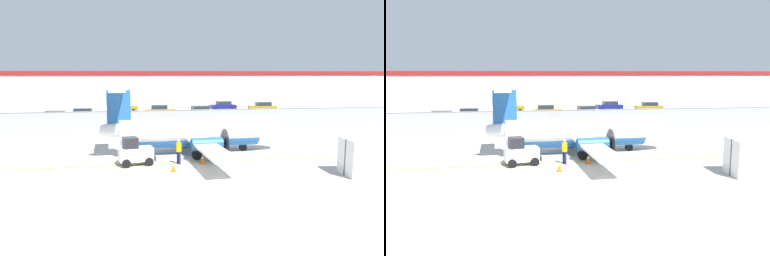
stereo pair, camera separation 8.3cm
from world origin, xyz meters
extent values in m
plane|color=#BCB7AD|center=(0.00, 0.00, 0.00)|extent=(140.00, 140.00, 0.00)
cube|color=yellow|center=(0.00, 2.00, 0.00)|extent=(84.00, 0.20, 0.01)
cube|color=gray|center=(0.00, 18.00, 1.00)|extent=(98.00, 0.04, 2.00)
cylinder|color=slate|center=(0.00, 18.00, 2.05)|extent=(98.00, 0.10, 0.10)
cube|color=#38383A|center=(0.00, 29.50, 0.06)|extent=(98.00, 17.00, 0.12)
cube|color=beige|center=(0.00, 48.00, 3.25)|extent=(91.00, 8.00, 6.50)
cube|color=maroon|center=(0.00, 44.00, 6.10)|extent=(91.00, 0.20, 0.80)
cylinder|color=white|center=(-0.14, 5.03, 1.75)|extent=(11.22, 2.48, 1.90)
ellipsoid|color=white|center=(5.71, 5.33, 1.75)|extent=(2.66, 1.94, 1.80)
ellipsoid|color=white|center=(-5.98, 4.72, 1.95)|extent=(3.19, 1.21, 1.05)
cylinder|color=#1E5193|center=(-0.14, 5.03, 1.23)|extent=(10.06, 2.00, 1.48)
cube|color=white|center=(-0.04, 5.03, 1.18)|extent=(2.44, 16.06, 0.18)
cylinder|color=#1E5193|center=(0.03, 7.64, 1.18)|extent=(2.24, 1.01, 0.90)
cone|color=black|center=(1.18, 7.70, 1.18)|extent=(0.47, 0.46, 0.44)
cylinder|color=#262626|center=(1.33, 7.71, 1.18)|extent=(0.15, 2.10, 2.10)
cylinder|color=#1E5193|center=(0.30, 2.45, 1.18)|extent=(2.24, 1.01, 0.90)
cone|color=black|center=(1.45, 2.51, 1.18)|extent=(0.47, 0.46, 0.44)
cylinder|color=#262626|center=(1.60, 2.51, 1.18)|extent=(0.15, 2.10, 2.10)
cube|color=#1E5193|center=(-5.70, 4.74, 3.30)|extent=(1.71, 0.27, 3.10)
cube|color=white|center=(-5.84, 4.73, 4.85)|extent=(1.35, 4.85, 0.14)
cylinder|color=#59595B|center=(3.79, 5.23, 0.79)|extent=(0.15, 0.15, 0.97)
cylinder|color=black|center=(3.79, 5.23, 0.30)|extent=(0.61, 0.25, 0.60)
cylinder|color=#59595B|center=(-0.55, 7.22, 0.83)|extent=(0.15, 0.15, 0.90)
cylinder|color=black|center=(-0.55, 7.22, 0.38)|extent=(0.77, 0.26, 0.76)
cylinder|color=#59595B|center=(-0.32, 2.80, 0.83)|extent=(0.15, 0.15, 0.90)
cylinder|color=black|center=(-0.32, 2.80, 0.38)|extent=(0.77, 0.26, 0.76)
cube|color=silver|center=(-4.60, 2.01, 0.73)|extent=(2.37, 1.50, 0.90)
cube|color=black|center=(-4.94, 1.94, 1.53)|extent=(1.08, 1.15, 0.70)
cube|color=black|center=(-3.47, 2.23, 0.43)|extent=(0.37, 1.11, 0.30)
cylinder|color=black|center=(-3.98, 2.75, 0.28)|extent=(0.58, 0.28, 0.56)
cylinder|color=black|center=(-3.74, 1.57, 0.28)|extent=(0.58, 0.28, 0.56)
cylinder|color=black|center=(-5.45, 2.46, 0.28)|extent=(0.58, 0.28, 0.56)
cylinder|color=black|center=(-5.22, 1.28, 0.28)|extent=(0.58, 0.28, 0.56)
cylinder|color=#191E4C|center=(-1.72, 1.69, 0.42)|extent=(0.22, 0.22, 0.85)
cylinder|color=#191E4C|center=(-1.81, 1.87, 0.42)|extent=(0.22, 0.22, 0.85)
cylinder|color=yellow|center=(-1.76, 1.78, 1.15)|extent=(0.46, 0.46, 0.60)
cylinder|color=yellow|center=(-1.66, 1.59, 1.18)|extent=(0.14, 0.14, 0.55)
cylinder|color=yellow|center=(-1.87, 1.97, 1.18)|extent=(0.14, 0.14, 0.55)
sphere|color=tan|center=(-1.76, 1.78, 1.59)|extent=(0.22, 0.22, 0.22)
cube|color=silver|center=(8.79, -2.78, 1.10)|extent=(2.57, 2.21, 2.20)
cube|color=#333338|center=(8.79, -2.78, 1.10)|extent=(2.44, 0.30, 2.20)
cube|color=orange|center=(-2.32, -0.12, 0.02)|extent=(0.36, 0.36, 0.04)
cone|color=orange|center=(-2.32, -0.12, 0.34)|extent=(0.28, 0.28, 0.60)
cylinder|color=white|center=(-2.32, -0.12, 0.42)|extent=(0.17, 0.17, 0.08)
cube|color=orange|center=(-0.18, 1.59, 0.02)|extent=(0.36, 0.36, 0.04)
cone|color=orange|center=(-0.18, 1.59, 0.34)|extent=(0.28, 0.28, 0.60)
cylinder|color=white|center=(-0.18, 1.59, 0.42)|extent=(0.17, 0.17, 0.08)
cube|color=orange|center=(1.70, 3.84, 0.02)|extent=(0.36, 0.36, 0.04)
cone|color=orange|center=(1.70, 3.84, 0.34)|extent=(0.28, 0.28, 0.60)
cylinder|color=white|center=(1.70, 3.84, 0.42)|extent=(0.17, 0.17, 0.08)
cube|color=slate|center=(-13.42, 23.46, 0.74)|extent=(4.22, 1.75, 0.80)
cube|color=#262D38|center=(-13.57, 23.46, 1.42)|extent=(2.22, 1.58, 0.56)
cylinder|color=black|center=(-12.03, 24.38, 0.42)|extent=(0.60, 0.21, 0.60)
cylinder|color=black|center=(-12.01, 22.58, 0.42)|extent=(0.60, 0.21, 0.60)
cylinder|color=black|center=(-14.83, 24.35, 0.42)|extent=(0.60, 0.21, 0.60)
cylinder|color=black|center=(-14.81, 22.55, 0.42)|extent=(0.60, 0.21, 0.60)
cube|color=gray|center=(-10.86, 26.33, 0.74)|extent=(4.25, 1.82, 0.80)
cube|color=#262D38|center=(-10.71, 26.32, 1.42)|extent=(2.24, 1.62, 0.56)
cylinder|color=black|center=(-12.28, 25.47, 0.42)|extent=(0.61, 0.22, 0.60)
cylinder|color=black|center=(-12.23, 27.27, 0.42)|extent=(0.61, 0.22, 0.60)
cylinder|color=black|center=(-9.48, 25.39, 0.42)|extent=(0.61, 0.22, 0.60)
cylinder|color=black|center=(-9.43, 27.19, 0.42)|extent=(0.61, 0.22, 0.60)
cube|color=#B28C19|center=(-5.70, 35.68, 0.74)|extent=(4.22, 1.76, 0.80)
cube|color=#262D38|center=(-5.85, 35.67, 1.42)|extent=(2.22, 1.59, 0.56)
cylinder|color=black|center=(-4.31, 36.60, 0.42)|extent=(0.60, 0.21, 0.60)
cylinder|color=black|center=(-4.29, 34.80, 0.42)|extent=(0.60, 0.21, 0.60)
cylinder|color=black|center=(-7.11, 36.56, 0.42)|extent=(0.60, 0.21, 0.60)
cylinder|color=black|center=(-7.09, 34.76, 0.42)|extent=(0.60, 0.21, 0.60)
cube|color=#B28C19|center=(-0.64, 29.69, 0.74)|extent=(4.21, 1.73, 0.80)
cube|color=#262D38|center=(-0.79, 29.69, 1.42)|extent=(2.21, 1.58, 0.56)
cylinder|color=black|center=(0.75, 30.60, 0.42)|extent=(0.60, 0.20, 0.60)
cylinder|color=black|center=(0.76, 28.80, 0.42)|extent=(0.60, 0.20, 0.60)
cylinder|color=black|center=(-2.05, 30.58, 0.42)|extent=(0.60, 0.20, 0.60)
cylinder|color=black|center=(-2.04, 28.78, 0.42)|extent=(0.60, 0.20, 0.60)
cube|color=#B28C19|center=(4.44, 27.38, 0.74)|extent=(4.38, 2.21, 0.80)
cube|color=#262D38|center=(4.59, 27.40, 1.42)|extent=(2.38, 1.82, 0.56)
cylinder|color=black|center=(3.16, 26.31, 0.42)|extent=(0.62, 0.27, 0.60)
cylinder|color=black|center=(2.94, 28.10, 0.42)|extent=(0.62, 0.27, 0.60)
cylinder|color=black|center=(5.94, 26.66, 0.42)|extent=(0.62, 0.27, 0.60)
cylinder|color=black|center=(5.72, 28.45, 0.42)|extent=(0.62, 0.27, 0.60)
cube|color=navy|center=(9.81, 35.39, 0.74)|extent=(4.30, 1.96, 0.80)
cube|color=#262D38|center=(9.96, 35.40, 1.42)|extent=(2.29, 1.70, 0.56)
cylinder|color=black|center=(8.47, 34.40, 0.42)|extent=(0.61, 0.24, 0.60)
cylinder|color=black|center=(8.36, 36.19, 0.42)|extent=(0.61, 0.24, 0.60)
cylinder|color=black|center=(11.27, 34.58, 0.42)|extent=(0.61, 0.24, 0.60)
cylinder|color=black|center=(11.15, 36.37, 0.42)|extent=(0.61, 0.24, 0.60)
cube|color=#B28C19|center=(15.43, 32.60, 0.74)|extent=(4.27, 1.89, 0.80)
cube|color=#262D38|center=(15.57, 32.59, 1.42)|extent=(2.27, 1.66, 0.56)
cylinder|color=black|center=(13.99, 31.76, 0.42)|extent=(0.61, 0.23, 0.60)
cylinder|color=black|center=(14.07, 33.56, 0.42)|extent=(0.61, 0.23, 0.60)
cylinder|color=black|center=(16.78, 31.63, 0.42)|extent=(0.61, 0.23, 0.60)
cylinder|color=black|center=(16.86, 33.43, 0.42)|extent=(0.61, 0.23, 0.60)
camera|label=1|loc=(-4.99, -22.52, 6.00)|focal=35.00mm
camera|label=2|loc=(-4.90, -22.53, 6.00)|focal=35.00mm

